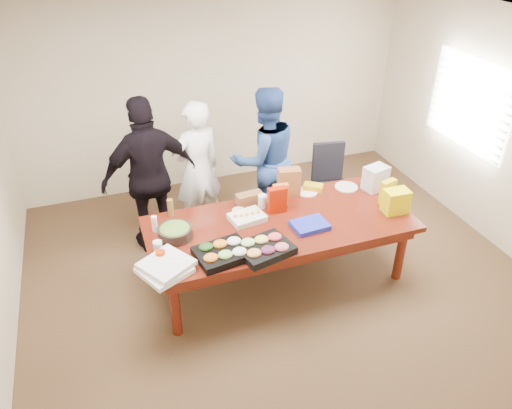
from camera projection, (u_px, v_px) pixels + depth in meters
name	position (u px, v px, depth m)	size (l,w,h in m)	color
floor	(278.00, 277.00, 5.59)	(5.50, 5.00, 0.02)	#47301E
ceiling	(286.00, 29.00, 4.15)	(5.50, 5.00, 0.02)	white
wall_back	(214.00, 92.00, 6.87)	(5.50, 0.04, 2.70)	beige
wall_front	(443.00, 363.00, 2.87)	(5.50, 0.04, 2.70)	beige
wall_right	(504.00, 134.00, 5.65)	(0.04, 5.00, 2.70)	beige
window_panel	(469.00, 104.00, 6.04)	(0.03, 1.40, 1.10)	white
window_blinds	(466.00, 104.00, 6.03)	(0.04, 1.36, 1.00)	beige
conference_table	(279.00, 250.00, 5.39)	(2.80, 1.20, 0.75)	#4C1C0F
office_chair	(333.00, 186.00, 6.36)	(0.50, 0.50, 0.97)	black
person_center	(197.00, 170.00, 5.93)	(0.63, 0.42, 1.73)	white
person_right	(265.00, 159.00, 6.07)	(0.89, 0.69, 1.83)	#274689
person_left	(150.00, 176.00, 5.62)	(1.11, 0.46, 1.90)	black
veggie_tray	(223.00, 253.00, 4.67)	(0.50, 0.39, 0.08)	black
fruit_tray	(265.00, 249.00, 4.73)	(0.50, 0.39, 0.08)	black
sheet_cake	(247.00, 217.00, 5.21)	(0.36, 0.27, 0.06)	#E8EDCD
salad_bowl	(175.00, 233.00, 4.93)	(0.35, 0.35, 0.11)	black
chip_bag_blue	(310.00, 225.00, 5.09)	(0.36, 0.27, 0.05)	#1C29B4
chip_bag_red	(277.00, 200.00, 5.28)	(0.20, 0.08, 0.29)	#A51800
chip_bag_yellow	(387.00, 192.00, 5.44)	(0.19, 0.07, 0.28)	yellow
chip_bag_orange	(281.00, 195.00, 5.40)	(0.17, 0.07, 0.26)	#C56427
mayo_jar	(262.00, 201.00, 5.40)	(0.10, 0.10, 0.15)	silver
mustard_bottle	(278.00, 194.00, 5.51)	(0.06, 0.06, 0.16)	yellow
dressing_bottle	(170.00, 208.00, 5.25)	(0.06, 0.06, 0.20)	brown
ranch_bottle	(155.00, 224.00, 5.01)	(0.06, 0.06, 0.17)	white
banana_bunch	(313.00, 187.00, 5.74)	(0.22, 0.13, 0.07)	gold
bread_loaf	(249.00, 198.00, 5.49)	(0.29, 0.13, 0.12)	brown
kraft_bag	(289.00, 182.00, 5.59)	(0.25, 0.14, 0.33)	#995B31
red_cup	(161.00, 257.00, 4.59)	(0.09, 0.09, 0.12)	#B52B00
clear_cup_a	(158.00, 247.00, 4.72)	(0.09, 0.09, 0.12)	silver
clear_cup_b	(158.00, 246.00, 4.74)	(0.08, 0.08, 0.11)	white
pizza_box_lower	(165.00, 270.00, 4.48)	(0.40, 0.40, 0.05)	white
pizza_box_upper	(166.00, 264.00, 4.48)	(0.40, 0.40, 0.05)	white
plate_a	(346.00, 187.00, 5.80)	(0.27, 0.27, 0.02)	silver
plate_b	(307.00, 192.00, 5.71)	(0.25, 0.25, 0.02)	white
dip_bowl_a	(271.00, 199.00, 5.52)	(0.15, 0.15, 0.06)	beige
dip_bowl_b	(239.00, 212.00, 5.30)	(0.14, 0.14, 0.06)	beige
grocery_bag_white	(376.00, 178.00, 5.71)	(0.27, 0.19, 0.29)	silver
grocery_bag_yellow	(396.00, 201.00, 5.29)	(0.26, 0.18, 0.26)	#F6ED03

